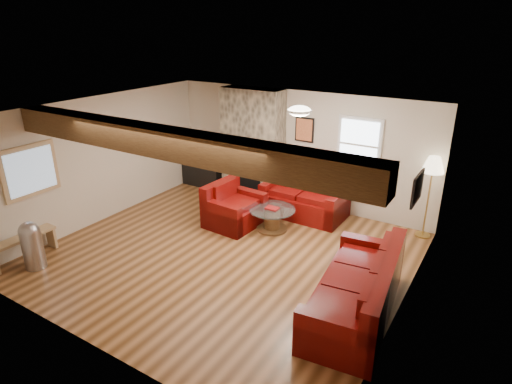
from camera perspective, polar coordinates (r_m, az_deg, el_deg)
room at (r=7.09m, az=-4.34°, el=0.56°), size 8.00×8.00×8.00m
oak_beam at (r=5.85m, az=-11.85°, el=6.48°), size 6.00×0.36×0.38m
chimney_breast at (r=9.59m, az=-0.46°, el=6.10°), size 1.40×0.67×2.50m
back_window at (r=8.73m, az=13.56°, el=6.16°), size 0.90×0.08×1.10m
hatch_window at (r=8.22m, az=-27.90°, el=2.50°), size 0.08×1.00×0.90m
ceiling_dome at (r=7.06m, az=5.81°, el=10.47°), size 0.40×0.40×0.18m
artwork_back at (r=9.12m, az=6.46°, el=8.26°), size 0.42×0.06×0.52m
artwork_right at (r=6.07m, az=20.64°, el=0.49°), size 0.06×0.55×0.42m
sofa_three at (r=6.14m, az=13.14°, el=-12.08°), size 1.21×2.40×0.89m
loveseat at (r=8.97m, az=6.50°, el=-0.38°), size 1.71×0.99×0.90m
armchair_red at (r=8.49m, az=-2.87°, el=-1.75°), size 0.98×1.10×0.85m
coffee_table at (r=8.37m, az=2.15°, el=-3.65°), size 0.90×0.90×0.47m
tv_cabinet at (r=10.72m, az=-6.92°, el=2.28°), size 1.06×0.43×0.53m
television at (r=10.57m, az=-7.03°, el=4.76°), size 0.76×0.10×0.44m
floor_lamp at (r=8.33m, az=22.52°, el=2.84°), size 0.40×0.40×1.57m
pine_bench at (r=8.36m, az=-28.54°, el=-6.58°), size 0.26×1.13×0.42m
pedal_bin at (r=7.93m, az=-27.69°, el=-6.27°), size 0.35×0.35×0.83m
coal_bucket at (r=8.99m, az=0.02°, el=-2.05°), size 0.38×0.38×0.36m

